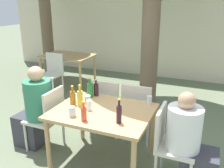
{
  "coord_description": "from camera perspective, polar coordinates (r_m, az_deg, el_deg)",
  "views": [
    {
      "loc": [
        1.21,
        -2.57,
        2.07
      ],
      "look_at": [
        0.0,
        0.3,
        1.01
      ],
      "focal_mm": 40.0,
      "sensor_mm": 36.0,
      "label": 1
    }
  ],
  "objects": [
    {
      "name": "oil_cruet_4",
      "position": [
        3.21,
        -7.34,
        -3.22
      ],
      "size": [
        0.07,
        0.07,
        0.29
      ],
      "color": "gold",
      "rests_on": "dining_table_front"
    },
    {
      "name": "drinking_glass_1",
      "position": [
        3.11,
        -5.28,
        -4.88
      ],
      "size": [
        0.06,
        0.06,
        0.13
      ],
      "color": "white",
      "rests_on": "dining_table_front"
    },
    {
      "name": "wine_bottle_5",
      "position": [
        2.77,
        1.61,
        -6.79
      ],
      "size": [
        0.06,
        0.06,
        0.29
      ],
      "color": "#331923",
      "rests_on": "dining_table_front"
    },
    {
      "name": "patio_chair_3",
      "position": [
        3.75,
        5.93,
        -5.61
      ],
      "size": [
        0.44,
        0.44,
        0.92
      ],
      "rotation": [
        0.0,
        0.0,
        3.14
      ],
      "color": "beige",
      "rests_on": "ground_plane"
    },
    {
      "name": "patio_chair_4",
      "position": [
        5.82,
        -13.48,
        2.89
      ],
      "size": [
        0.44,
        0.44,
        0.92
      ],
      "color": "beige",
      "rests_on": "ground_plane"
    },
    {
      "name": "person_seated_1",
      "position": [
        3.0,
        17.5,
        -13.32
      ],
      "size": [
        0.59,
        0.39,
        1.15
      ],
      "rotation": [
        0.0,
        0.0,
        1.57
      ],
      "color": "#383842",
      "rests_on": "ground_plane"
    },
    {
      "name": "patio_chair_0",
      "position": [
        3.63,
        -14.36,
        -7.02
      ],
      "size": [
        0.44,
        0.44,
        0.92
      ],
      "rotation": [
        0.0,
        0.0,
        -1.57
      ],
      "color": "beige",
      "rests_on": "ground_plane"
    },
    {
      "name": "drinking_glass_3",
      "position": [
        3.3,
        8.53,
        -3.66
      ],
      "size": [
        0.07,
        0.07,
        0.12
      ],
      "color": "silver",
      "rests_on": "dining_table_front"
    },
    {
      "name": "dining_table_front",
      "position": [
        3.16,
        -2.12,
        -7.46
      ],
      "size": [
        1.22,
        0.96,
        0.76
      ],
      "color": "tan",
      "rests_on": "ground_plane"
    },
    {
      "name": "green_bottle_0",
      "position": [
        3.51,
        -5.03,
        -1.27
      ],
      "size": [
        0.08,
        0.08,
        0.28
      ],
      "color": "#287A38",
      "rests_on": "dining_table_front"
    },
    {
      "name": "cafe_building_wall",
      "position": [
        6.9,
        12.95,
        12.75
      ],
      "size": [
        10.0,
        0.08,
        2.8
      ],
      "color": "beige",
      "rests_on": "ground_plane"
    },
    {
      "name": "drinking_glass_4",
      "position": [
        3.3,
        -5.6,
        -3.58
      ],
      "size": [
        0.08,
        0.08,
        0.12
      ],
      "color": "silver",
      "rests_on": "dining_table_front"
    },
    {
      "name": "amber_bottle_1",
      "position": [
        3.28,
        -8.96,
        -3.07
      ],
      "size": [
        0.07,
        0.07,
        0.26
      ],
      "color": "#9E661E",
      "rests_on": "dining_table_front"
    },
    {
      "name": "patio_chair_2",
      "position": [
        3.91,
        -0.94,
        -4.49
      ],
      "size": [
        0.44,
        0.44,
        0.92
      ],
      "rotation": [
        0.0,
        0.0,
        3.14
      ],
      "color": "beige",
      "rests_on": "ground_plane"
    },
    {
      "name": "dining_table_back",
      "position": [
        6.32,
        -10.06,
        5.68
      ],
      "size": [
        1.22,
        0.87,
        0.76
      ],
      "color": "tan",
      "rests_on": "ground_plane"
    },
    {
      "name": "wine_bottle_2",
      "position": [
        3.55,
        -3.66,
        -1.21
      ],
      "size": [
        0.07,
        0.07,
        0.25
      ],
      "color": "#331923",
      "rests_on": "dining_table_front"
    },
    {
      "name": "person_seated_0",
      "position": [
        3.75,
        -17.24,
        -5.93
      ],
      "size": [
        0.59,
        0.38,
        1.23
      ],
      "rotation": [
        0.0,
        0.0,
        -1.57
      ],
      "color": "#383842",
      "rests_on": "ground_plane"
    },
    {
      "name": "ground_plane",
      "position": [
        3.51,
        -1.99,
        -17.38
      ],
      "size": [
        30.0,
        30.0,
        0.0
      ],
      "primitive_type": "plane",
      "color": "#667056"
    },
    {
      "name": "patio_chair_1",
      "position": [
        3.02,
        12.96,
        -12.52
      ],
      "size": [
        0.44,
        0.44,
        0.92
      ],
      "rotation": [
        0.0,
        0.0,
        1.57
      ],
      "color": "beige",
      "rests_on": "ground_plane"
    },
    {
      "name": "soda_bottle_3",
      "position": [
        2.85,
        -6.46,
        -6.67
      ],
      "size": [
        0.06,
        0.06,
        0.24
      ],
      "color": "#DB4C2D",
      "rests_on": "dining_table_front"
    },
    {
      "name": "drinking_glass_2",
      "position": [
        3.38,
        -8.89,
        -3.06
      ],
      "size": [
        0.08,
        0.08,
        0.12
      ],
      "color": "white",
      "rests_on": "dining_table_front"
    },
    {
      "name": "drinking_glass_0",
      "position": [
        2.98,
        -9.1,
        -6.23
      ],
      "size": [
        0.08,
        0.08,
        0.12
      ],
      "color": "silver",
      "rests_on": "dining_table_front"
    }
  ]
}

